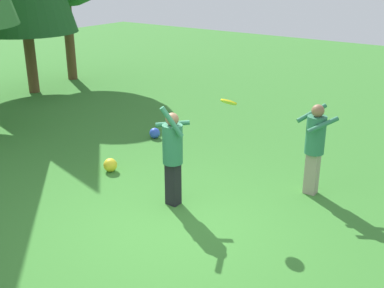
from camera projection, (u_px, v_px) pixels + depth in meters
ground_plane at (170, 223)px, 7.70m from camera, size 40.00×40.00×0.00m
person_thrower at (173, 151)px, 7.97m from camera, size 0.67×0.67×1.82m
person_catcher at (315, 142)px, 8.36m from camera, size 0.74×0.73×1.67m
frisbee at (229, 102)px, 7.67m from camera, size 0.26×0.28×0.15m
ball_yellow at (110, 165)px, 9.55m from camera, size 0.28×0.28×0.28m
ball_blue at (155, 133)px, 11.37m from camera, size 0.25×0.25×0.25m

